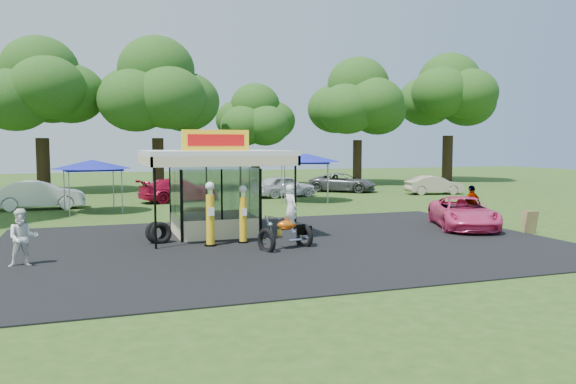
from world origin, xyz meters
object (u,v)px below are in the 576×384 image
object	(u,v)px
a_frame_sign	(530,222)
spectator_east_b	(472,205)
pink_sedan	(463,213)
bg_car_d	(343,183)
gas_pump_right	(243,216)
spectator_west	(23,238)
gas_station_kiosk	(214,191)
motorcycle	(289,223)
bg_car_e	(434,185)
bg_car_b	(179,190)
gas_pump_left	(210,216)
tent_west	(92,165)
kiosk_car	(204,216)
bg_car_c	(284,186)
bg_car_a	(40,195)
tent_east	(306,158)

from	to	relation	value
a_frame_sign	spectator_east_b	distance (m)	2.96
pink_sedan	bg_car_d	size ratio (longest dim) A/B	0.96
gas_pump_right	spectator_west	bearing A→B (deg)	-166.68
gas_pump_right	pink_sedan	size ratio (longest dim) A/B	0.44
gas_station_kiosk	spectator_east_b	world-z (taller)	gas_station_kiosk
gas_station_kiosk	motorcycle	distance (m)	4.39
bg_car_d	bg_car_e	world-z (taller)	bg_car_d
pink_sedan	spectator_east_b	size ratio (longest dim) A/B	2.73
pink_sedan	spectator_east_b	distance (m)	1.31
bg_car_b	gas_pump_left	bearing A→B (deg)	160.62
motorcycle	tent_west	xyz separation A→B (m)	(-6.40, 13.39, 1.64)
pink_sedan	motorcycle	bearing A→B (deg)	-143.95
motorcycle	spectator_west	world-z (taller)	motorcycle
kiosk_car	spectator_west	world-z (taller)	spectator_west
a_frame_sign	tent_west	size ratio (longest dim) A/B	0.23
kiosk_car	motorcycle	bearing A→B (deg)	-163.38
gas_pump_left	a_frame_sign	world-z (taller)	gas_pump_left
kiosk_car	bg_car_e	world-z (taller)	bg_car_e
pink_sedan	spectator_east_b	bearing A→B (deg)	60.40
pink_sedan	spectator_west	world-z (taller)	spectator_west
bg_car_c	bg_car_e	world-z (taller)	bg_car_c
spectator_west	bg_car_c	size ratio (longest dim) A/B	0.39
gas_pump_left	spectator_west	size ratio (longest dim) A/B	1.33
kiosk_car	spectator_west	xyz separation A→B (m)	(-6.54, -6.22, 0.39)
gas_pump_right	bg_car_d	distance (m)	23.33
spectator_east_b	bg_car_a	distance (m)	22.99
pink_sedan	bg_car_b	bearing A→B (deg)	145.38
bg_car_b	bg_car_e	bearing A→B (deg)	-107.31
a_frame_sign	bg_car_c	distance (m)	18.89
gas_pump_right	a_frame_sign	size ratio (longest dim) A/B	2.27
a_frame_sign	bg_car_b	bearing A→B (deg)	131.62
spectator_west	gas_pump_left	bearing A→B (deg)	5.50
bg_car_a	tent_west	size ratio (longest dim) A/B	1.20
gas_station_kiosk	bg_car_b	world-z (taller)	gas_station_kiosk
a_frame_sign	bg_car_b	xyz separation A→B (m)	(-11.55, 17.61, 0.26)
motorcycle	gas_pump_left	bearing A→B (deg)	132.58
gas_station_kiosk	bg_car_d	bearing A→B (deg)	51.56
motorcycle	bg_car_a	world-z (taller)	motorcycle
gas_station_kiosk	bg_car_b	xyz separation A→B (m)	(0.61, 13.66, -1.04)
gas_pump_right	kiosk_car	size ratio (longest dim) A/B	0.76
gas_pump_right	motorcycle	xyz separation A→B (m)	(1.22, -1.57, -0.12)
gas_station_kiosk	spectator_west	world-z (taller)	gas_station_kiosk
bg_car_a	tent_west	xyz separation A→B (m)	(2.81, -2.50, 1.75)
spectator_west	bg_car_c	world-z (taller)	spectator_west
gas_pump_left	gas_pump_right	world-z (taller)	gas_pump_left
bg_car_c	spectator_west	bearing A→B (deg)	130.18
motorcycle	bg_car_a	size ratio (longest dim) A/B	0.48
tent_east	bg_car_e	bearing A→B (deg)	9.13
gas_pump_left	tent_east	distance (m)	16.46
motorcycle	bg_car_a	xyz separation A→B (m)	(-9.21, 15.89, -0.11)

